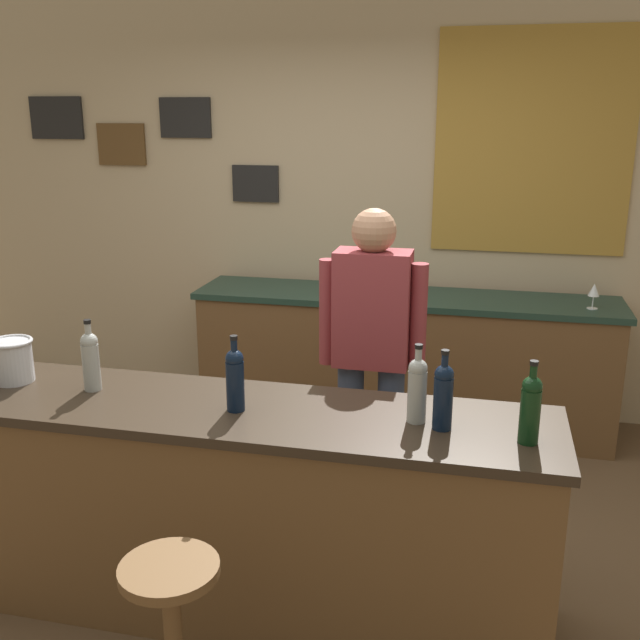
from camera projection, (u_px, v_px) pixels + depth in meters
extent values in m
plane|color=brown|center=(276.00, 553.00, 3.53)|extent=(10.00, 10.00, 0.00)
cube|color=tan|center=(355.00, 208.00, 5.05)|extent=(6.00, 0.06, 2.80)
cube|color=black|center=(56.00, 118.00, 5.31)|extent=(0.41, 0.02, 0.30)
cube|color=brown|center=(122.00, 144.00, 5.26)|extent=(0.36, 0.02, 0.29)
cube|color=black|center=(185.00, 118.00, 5.10)|extent=(0.37, 0.02, 0.27)
cube|color=black|center=(256.00, 184.00, 5.11)|extent=(0.33, 0.02, 0.25)
cube|color=#A87F33|center=(533.00, 143.00, 4.63)|extent=(1.22, 0.02, 1.40)
cube|color=brown|center=(247.00, 515.00, 3.04)|extent=(2.44, 0.57, 0.88)
cube|color=#2D2319|center=(243.00, 412.00, 2.91)|extent=(2.49, 0.60, 0.04)
cube|color=brown|center=(402.00, 364.00, 4.87)|extent=(2.67, 0.53, 0.86)
cube|color=#1E382D|center=(404.00, 298.00, 4.75)|extent=(2.73, 0.56, 0.04)
cylinder|color=#384766|center=(389.00, 447.00, 3.67)|extent=(0.13, 0.13, 0.86)
cylinder|color=#384766|center=(350.00, 443.00, 3.72)|extent=(0.13, 0.13, 0.86)
cube|color=maroon|center=(372.00, 309.00, 3.50)|extent=(0.36, 0.20, 0.56)
sphere|color=#A87A5B|center=(374.00, 231.00, 3.39)|extent=(0.21, 0.21, 0.21)
cylinder|color=maroon|center=(418.00, 318.00, 3.46)|extent=(0.08, 0.08, 0.52)
cylinder|color=maroon|center=(327.00, 312.00, 3.55)|extent=(0.08, 0.08, 0.52)
cylinder|color=brown|center=(169.00, 570.00, 2.31)|extent=(0.32, 0.32, 0.03)
cylinder|color=#999E99|center=(91.00, 367.00, 3.06)|extent=(0.07, 0.07, 0.20)
sphere|color=#999E99|center=(89.00, 341.00, 3.03)|extent=(0.07, 0.07, 0.07)
cylinder|color=#999E99|center=(88.00, 334.00, 3.02)|extent=(0.03, 0.03, 0.09)
cylinder|color=black|center=(87.00, 322.00, 3.01)|extent=(0.03, 0.03, 0.02)
cylinder|color=black|center=(235.00, 386.00, 2.85)|extent=(0.07, 0.07, 0.20)
sphere|color=black|center=(234.00, 359.00, 2.82)|extent=(0.07, 0.07, 0.07)
cylinder|color=black|center=(234.00, 351.00, 2.81)|extent=(0.03, 0.03, 0.09)
cylinder|color=black|center=(234.00, 338.00, 2.80)|extent=(0.03, 0.03, 0.02)
cylinder|color=#999E99|center=(417.00, 397.00, 2.75)|extent=(0.07, 0.07, 0.20)
sphere|color=#999E99|center=(418.00, 368.00, 2.72)|extent=(0.07, 0.07, 0.07)
cylinder|color=#999E99|center=(418.00, 360.00, 2.71)|extent=(0.03, 0.03, 0.09)
cylinder|color=black|center=(419.00, 346.00, 2.69)|extent=(0.03, 0.03, 0.02)
cylinder|color=black|center=(443.00, 403.00, 2.69)|extent=(0.07, 0.07, 0.20)
sphere|color=black|center=(444.00, 375.00, 2.65)|extent=(0.07, 0.07, 0.07)
cylinder|color=black|center=(445.00, 366.00, 2.65)|extent=(0.03, 0.03, 0.09)
cylinder|color=black|center=(445.00, 352.00, 2.63)|extent=(0.03, 0.03, 0.02)
cylinder|color=black|center=(530.00, 416.00, 2.57)|extent=(0.07, 0.07, 0.20)
sphere|color=black|center=(532.00, 386.00, 2.54)|extent=(0.07, 0.07, 0.07)
cylinder|color=black|center=(533.00, 378.00, 2.53)|extent=(0.03, 0.03, 0.09)
cylinder|color=black|center=(534.00, 363.00, 2.52)|extent=(0.03, 0.03, 0.02)
cylinder|color=#B7BABF|center=(12.00, 362.00, 3.16)|extent=(0.17, 0.17, 0.18)
torus|color=#B7BABF|center=(10.00, 342.00, 3.14)|extent=(0.19, 0.19, 0.02)
cylinder|color=silver|center=(329.00, 293.00, 4.77)|extent=(0.06, 0.06, 0.00)
cylinder|color=silver|center=(329.00, 287.00, 4.76)|extent=(0.01, 0.01, 0.07)
cone|color=silver|center=(329.00, 276.00, 4.74)|extent=(0.07, 0.07, 0.08)
cylinder|color=silver|center=(592.00, 308.00, 4.41)|extent=(0.06, 0.06, 0.00)
cylinder|color=silver|center=(593.00, 302.00, 4.40)|extent=(0.01, 0.01, 0.07)
cone|color=silver|center=(594.00, 290.00, 4.38)|extent=(0.07, 0.07, 0.08)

